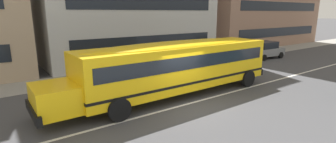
# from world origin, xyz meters

# --- Properties ---
(ground_plane) EXTENTS (400.00, 400.00, 0.00)m
(ground_plane) POSITION_xyz_m (0.00, 0.00, 0.00)
(ground_plane) COLOR #424244
(sidewalk_far) EXTENTS (120.00, 3.00, 0.01)m
(sidewalk_far) POSITION_xyz_m (0.00, 7.94, 0.01)
(sidewalk_far) COLOR gray
(sidewalk_far) RESTS_ON ground_plane
(lane_centreline) EXTENTS (110.00, 0.16, 0.01)m
(lane_centreline) POSITION_xyz_m (0.00, 0.00, 0.00)
(lane_centreline) COLOR silver
(lane_centreline) RESTS_ON ground_plane
(school_bus) EXTENTS (13.02, 3.08, 2.91)m
(school_bus) POSITION_xyz_m (0.55, 1.42, 1.73)
(school_bus) COLOR yellow
(school_bus) RESTS_ON ground_plane
(parked_car_grey_near_corner) EXTENTS (3.97, 2.02, 1.64)m
(parked_car_grey_near_corner) POSITION_xyz_m (14.50, 5.35, 0.84)
(parked_car_grey_near_corner) COLOR gray
(parked_car_grey_near_corner) RESTS_ON ground_plane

